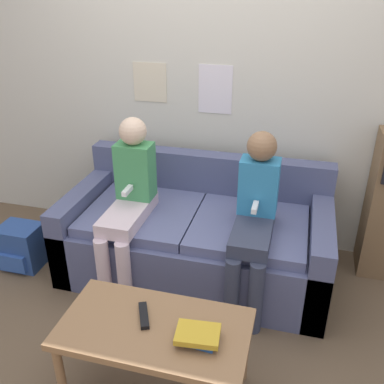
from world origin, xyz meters
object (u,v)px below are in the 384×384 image
at_px(person_right, 255,214).
at_px(tv_remote, 143,315).
at_px(coffee_table, 155,335).
at_px(backpack, 22,247).
at_px(person_left, 129,197).
at_px(couch, 197,237).

relative_size(person_right, tv_remote, 6.44).
xyz_separation_m(coffee_table, backpack, (-1.31, 0.78, -0.23)).
bearing_deg(person_left, tv_remote, -63.93).
xyz_separation_m(tv_remote, backpack, (-1.24, 0.74, -0.30)).
relative_size(coffee_table, tv_remote, 5.23).
height_order(person_right, backpack, person_right).
height_order(couch, person_left, person_left).
bearing_deg(tv_remote, backpack, 124.06).
distance_m(person_left, backpack, 0.96).
bearing_deg(couch, backpack, -166.97).
relative_size(coffee_table, person_right, 0.81).
bearing_deg(coffee_table, person_left, 118.58).
xyz_separation_m(person_left, tv_remote, (0.41, -0.83, -0.17)).
bearing_deg(couch, tv_remote, -90.10).
bearing_deg(person_right, couch, 154.15).
height_order(coffee_table, person_right, person_right).
bearing_deg(tv_remote, coffee_table, -55.94).
bearing_deg(person_right, coffee_table, -111.63).
height_order(coffee_table, person_left, person_left).
bearing_deg(backpack, tv_remote, -30.86).
xyz_separation_m(couch, tv_remote, (-0.00, -1.03, 0.19)).
bearing_deg(person_left, person_right, -0.17).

